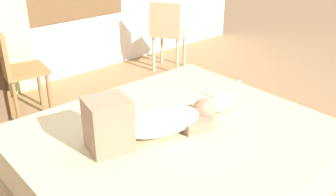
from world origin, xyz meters
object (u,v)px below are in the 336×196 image
object	(u,v)px
bed	(176,158)
chair_by_desk	(16,67)
person_lying	(149,122)
chair_spare	(167,30)
cat	(221,103)

from	to	relation	value
bed	chair_by_desk	world-z (taller)	chair_by_desk
person_lying	chair_spare	world-z (taller)	chair_spare
person_lying	cat	xyz separation A→B (m)	(0.64, -0.06, -0.05)
chair_spare	person_lying	bearing A→B (deg)	-133.98
person_lying	cat	world-z (taller)	person_lying
cat	chair_spare	size ratio (longest dim) A/B	0.42
cat	chair_spare	distance (m)	1.99
bed	person_lying	size ratio (longest dim) A/B	2.19
bed	person_lying	distance (m)	0.38
person_lying	cat	size ratio (longest dim) A/B	2.64
chair_by_desk	cat	bearing A→B (deg)	-62.62
person_lying	chair_by_desk	bearing A→B (deg)	98.46
cat	chair_spare	bearing A→B (deg)	60.63
chair_by_desk	chair_spare	xyz separation A→B (m)	(1.86, 0.03, 0.00)
chair_by_desk	chair_spare	distance (m)	1.86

